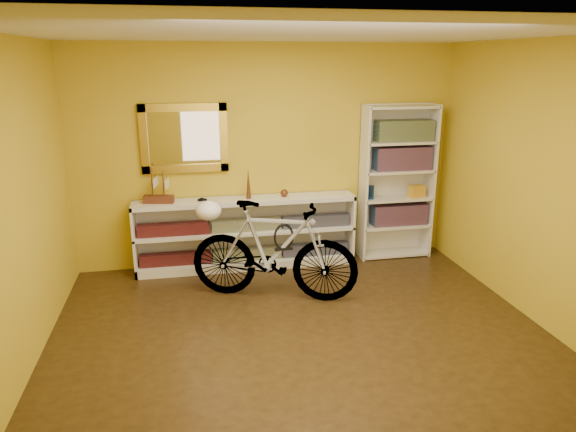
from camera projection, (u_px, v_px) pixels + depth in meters
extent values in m
cube|color=black|center=(303.00, 340.00, 4.70)|extent=(4.50, 4.00, 0.01)
cube|color=silver|center=(306.00, 33.00, 3.95)|extent=(4.50, 4.00, 0.01)
cube|color=gold|center=(267.00, 157.00, 6.21)|extent=(4.50, 0.01, 2.60)
cube|color=gold|center=(10.00, 214.00, 3.91)|extent=(0.01, 4.00, 2.60)
cube|color=gold|center=(547.00, 187.00, 4.74)|extent=(0.01, 4.00, 2.60)
cube|color=olive|center=(184.00, 138.00, 5.93)|extent=(0.98, 0.06, 0.78)
cube|color=silver|center=(338.00, 236.00, 6.66)|extent=(0.09, 0.02, 0.09)
cube|color=black|center=(247.00, 254.00, 6.29)|extent=(2.50, 0.13, 0.14)
cube|color=navy|center=(246.00, 225.00, 6.18)|extent=(2.50, 0.13, 0.14)
imported|color=black|center=(202.00, 201.00, 6.02)|extent=(0.00, 0.00, 0.00)
cone|color=brown|center=(248.00, 184.00, 6.07)|extent=(0.06, 0.06, 0.35)
sphere|color=brown|center=(284.00, 193.00, 6.18)|extent=(0.09, 0.09, 0.09)
cube|color=maroon|center=(399.00, 214.00, 6.58)|extent=(0.70, 0.22, 0.26)
cube|color=maroon|center=(402.00, 158.00, 6.37)|extent=(0.70, 0.22, 0.28)
cube|color=navy|center=(404.00, 130.00, 6.28)|extent=(0.70, 0.22, 0.25)
cylinder|color=navy|center=(371.00, 192.00, 6.40)|extent=(0.08, 0.08, 0.17)
cube|color=maroon|center=(383.00, 133.00, 6.27)|extent=(0.17, 0.17, 0.20)
cube|color=gold|center=(417.00, 191.00, 6.49)|extent=(0.21, 0.17, 0.15)
imported|color=silver|center=(274.00, 251.00, 5.38)|extent=(1.06, 1.83, 1.05)
ellipsoid|color=white|center=(208.00, 211.00, 5.37)|extent=(0.27, 0.25, 0.20)
torus|color=black|center=(284.00, 237.00, 5.32)|extent=(0.21, 0.02, 0.21)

